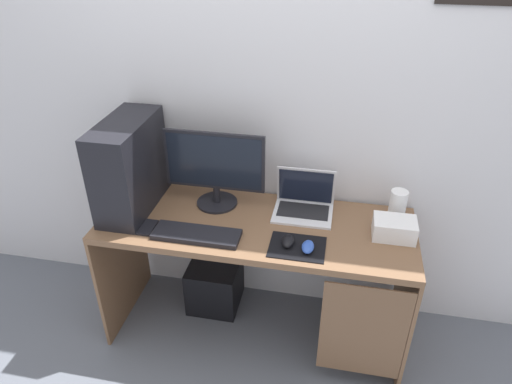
% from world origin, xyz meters
% --- Properties ---
extents(ground_plane, '(8.00, 8.00, 0.00)m').
position_xyz_m(ground_plane, '(0.00, 0.00, 0.00)').
color(ground_plane, slate).
extents(wall_back, '(4.00, 0.05, 2.60)m').
position_xyz_m(wall_back, '(0.00, 0.33, 1.30)').
color(wall_back, silver).
rests_on(wall_back, ground_plane).
extents(desk, '(1.57, 0.58, 0.74)m').
position_xyz_m(desk, '(0.02, -0.01, 0.60)').
color(desk, brown).
rests_on(desk, ground_plane).
extents(pc_tower, '(0.21, 0.49, 0.48)m').
position_xyz_m(pc_tower, '(-0.66, 0.03, 0.98)').
color(pc_tower, black).
rests_on(pc_tower, desk).
extents(monitor, '(0.52, 0.22, 0.41)m').
position_xyz_m(monitor, '(-0.24, 0.13, 0.95)').
color(monitor, black).
rests_on(monitor, desk).
extents(laptop, '(0.30, 0.22, 0.23)m').
position_xyz_m(laptop, '(0.22, 0.15, 0.78)').
color(laptop, silver).
rests_on(laptop, desk).
extents(speaker, '(0.08, 0.08, 0.16)m').
position_xyz_m(speaker, '(0.69, 0.18, 0.82)').
color(speaker, white).
rests_on(speaker, desk).
extents(projector, '(0.20, 0.14, 0.09)m').
position_xyz_m(projector, '(0.67, 0.02, 0.79)').
color(projector, white).
rests_on(projector, desk).
extents(keyboard, '(0.42, 0.14, 0.02)m').
position_xyz_m(keyboard, '(-0.26, -0.17, 0.75)').
color(keyboard, black).
rests_on(keyboard, desk).
extents(mousepad, '(0.26, 0.20, 0.00)m').
position_xyz_m(mousepad, '(0.23, -0.16, 0.74)').
color(mousepad, black).
rests_on(mousepad, desk).
extents(mouse_left, '(0.06, 0.10, 0.03)m').
position_xyz_m(mouse_left, '(0.18, -0.15, 0.76)').
color(mouse_left, black).
rests_on(mouse_left, mousepad).
extents(mouse_right, '(0.06, 0.10, 0.03)m').
position_xyz_m(mouse_right, '(0.28, -0.17, 0.76)').
color(mouse_right, '#2D51B2').
rests_on(mouse_right, mousepad).
extents(cell_phone, '(0.07, 0.13, 0.01)m').
position_xyz_m(cell_phone, '(-0.51, -0.15, 0.74)').
color(cell_phone, black).
rests_on(cell_phone, desk).
extents(subwoofer, '(0.29, 0.29, 0.29)m').
position_xyz_m(subwoofer, '(-0.28, 0.15, 0.15)').
color(subwoofer, black).
rests_on(subwoofer, ground_plane).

